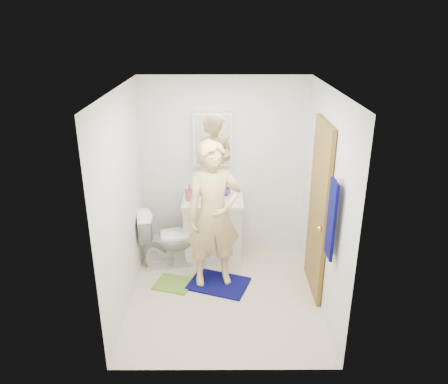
# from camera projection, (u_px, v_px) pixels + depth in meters

# --- Properties ---
(floor) EXTENTS (2.20, 2.40, 0.02)m
(floor) POSITION_uv_depth(u_px,v_px,m) (224.00, 295.00, 5.19)
(floor) COLOR beige
(floor) RESTS_ON ground
(ceiling) EXTENTS (2.20, 2.40, 0.02)m
(ceiling) POSITION_uv_depth(u_px,v_px,m) (225.00, 88.00, 4.29)
(ceiling) COLOR white
(ceiling) RESTS_ON ground
(wall_back) EXTENTS (2.20, 0.02, 2.40)m
(wall_back) POSITION_uv_depth(u_px,v_px,m) (224.00, 166.00, 5.87)
(wall_back) COLOR silver
(wall_back) RESTS_ON ground
(wall_front) EXTENTS (2.20, 0.02, 2.40)m
(wall_front) POSITION_uv_depth(u_px,v_px,m) (225.00, 259.00, 3.62)
(wall_front) COLOR silver
(wall_front) RESTS_ON ground
(wall_left) EXTENTS (0.02, 2.40, 2.40)m
(wall_left) POSITION_uv_depth(u_px,v_px,m) (123.00, 202.00, 4.74)
(wall_left) COLOR silver
(wall_left) RESTS_ON ground
(wall_right) EXTENTS (0.02, 2.40, 2.40)m
(wall_right) POSITION_uv_depth(u_px,v_px,m) (326.00, 201.00, 4.75)
(wall_right) COLOR silver
(wall_right) RESTS_ON ground
(vanity_cabinet) EXTENTS (0.75, 0.55, 0.80)m
(vanity_cabinet) POSITION_uv_depth(u_px,v_px,m) (213.00, 229.00, 5.89)
(vanity_cabinet) COLOR white
(vanity_cabinet) RESTS_ON floor
(countertop) EXTENTS (0.79, 0.59, 0.05)m
(countertop) POSITION_uv_depth(u_px,v_px,m) (213.00, 200.00, 5.73)
(countertop) COLOR white
(countertop) RESTS_ON vanity_cabinet
(sink_basin) EXTENTS (0.40, 0.40, 0.03)m
(sink_basin) POSITION_uv_depth(u_px,v_px,m) (213.00, 199.00, 5.73)
(sink_basin) COLOR white
(sink_basin) RESTS_ON countertop
(faucet) EXTENTS (0.03, 0.03, 0.12)m
(faucet) POSITION_uv_depth(u_px,v_px,m) (213.00, 189.00, 5.87)
(faucet) COLOR silver
(faucet) RESTS_ON countertop
(medicine_cabinet) EXTENTS (0.50, 0.12, 0.70)m
(medicine_cabinet) POSITION_uv_depth(u_px,v_px,m) (213.00, 139.00, 5.65)
(medicine_cabinet) COLOR white
(medicine_cabinet) RESTS_ON wall_back
(mirror_panel) EXTENTS (0.46, 0.01, 0.66)m
(mirror_panel) POSITION_uv_depth(u_px,v_px,m) (212.00, 140.00, 5.59)
(mirror_panel) COLOR white
(mirror_panel) RESTS_ON wall_back
(door) EXTENTS (0.05, 0.80, 2.05)m
(door) POSITION_uv_depth(u_px,v_px,m) (318.00, 210.00, 4.95)
(door) COLOR olive
(door) RESTS_ON ground
(door_knob) EXTENTS (0.07, 0.07, 0.07)m
(door_knob) POSITION_uv_depth(u_px,v_px,m) (320.00, 229.00, 4.68)
(door_knob) COLOR gold
(door_knob) RESTS_ON door
(towel) EXTENTS (0.03, 0.24, 0.80)m
(towel) POSITION_uv_depth(u_px,v_px,m) (332.00, 220.00, 4.20)
(towel) COLOR #08094E
(towel) RESTS_ON wall_right
(towel_hook) EXTENTS (0.06, 0.02, 0.02)m
(towel_hook) POSITION_uv_depth(u_px,v_px,m) (340.00, 179.00, 4.04)
(towel_hook) COLOR silver
(towel_hook) RESTS_ON wall_right
(toilet) EXTENTS (0.82, 0.57, 0.76)m
(toilet) POSITION_uv_depth(u_px,v_px,m) (168.00, 238.00, 5.69)
(toilet) COLOR white
(toilet) RESTS_ON floor
(bath_mat) EXTENTS (0.83, 0.71, 0.02)m
(bath_mat) POSITION_uv_depth(u_px,v_px,m) (219.00, 284.00, 5.37)
(bath_mat) COLOR #08094E
(bath_mat) RESTS_ON floor
(green_rug) EXTENTS (0.52, 0.48, 0.02)m
(green_rug) POSITION_uv_depth(u_px,v_px,m) (174.00, 284.00, 5.37)
(green_rug) COLOR olive
(green_rug) RESTS_ON floor
(soap_dispenser) EXTENTS (0.13, 0.13, 0.21)m
(soap_dispenser) POSITION_uv_depth(u_px,v_px,m) (189.00, 193.00, 5.64)
(soap_dispenser) COLOR #B15B52
(soap_dispenser) RESTS_ON countertop
(toothbrush_cup) EXTENTS (0.14, 0.14, 0.10)m
(toothbrush_cup) POSITION_uv_depth(u_px,v_px,m) (226.00, 192.00, 5.82)
(toothbrush_cup) COLOR #553A80
(toothbrush_cup) RESTS_ON countertop
(man) EXTENTS (0.72, 0.55, 1.78)m
(man) POSITION_uv_depth(u_px,v_px,m) (214.00, 215.00, 5.09)
(man) COLOR #D7B679
(man) RESTS_ON bath_mat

